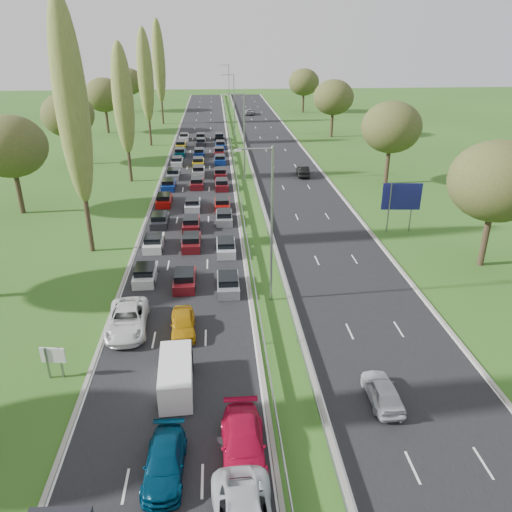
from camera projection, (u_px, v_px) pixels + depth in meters
name	position (u px, v px, depth m)	size (l,w,h in m)	color
ground	(244.00, 177.00, 72.64)	(260.00, 260.00, 0.00)	#2C531A
near_carriageway	(198.00, 173.00, 74.43)	(10.50, 215.00, 0.04)	black
far_carriageway	(287.00, 172.00, 75.41)	(10.50, 215.00, 0.04)	black
central_reservation	(243.00, 169.00, 74.69)	(2.36, 215.00, 0.32)	gray
lamp_columns	(244.00, 138.00, 68.38)	(0.18, 140.18, 12.00)	gray
poplar_row	(106.00, 99.00, 55.68)	(2.80, 127.80, 22.44)	#2D2116
woodland_right	(414.00, 139.00, 58.79)	(8.00, 153.00, 11.10)	#2D2116
traffic_queue_fill	(197.00, 179.00, 69.67)	(9.02, 67.97, 0.80)	silver
near_car_2	(127.00, 319.00, 34.63)	(2.66, 5.77, 1.60)	silver
near_car_7	(165.00, 463.00, 23.22)	(1.84, 4.54, 1.32)	#053350
near_car_8	(183.00, 323.00, 34.36)	(1.66, 4.13, 1.41)	#C0870C
near_car_11	(243.00, 444.00, 24.16)	(2.13, 5.24, 1.52)	#B70B31
far_car_0	(383.00, 391.00, 27.84)	(1.61, 4.00, 1.36)	silver
far_car_1	(303.00, 171.00, 72.77)	(1.58, 4.54, 1.50)	black
far_car_2	(250.00, 112.00, 129.38)	(2.36, 5.12, 1.42)	gray
white_van_rear	(176.00, 374.00, 28.84)	(1.84, 4.68, 1.88)	silver
info_sign	(53.00, 358.00, 29.54)	(1.50, 0.34, 2.10)	gray
direction_sign	(401.00, 199.00, 51.06)	(3.99, 0.45, 5.20)	gray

